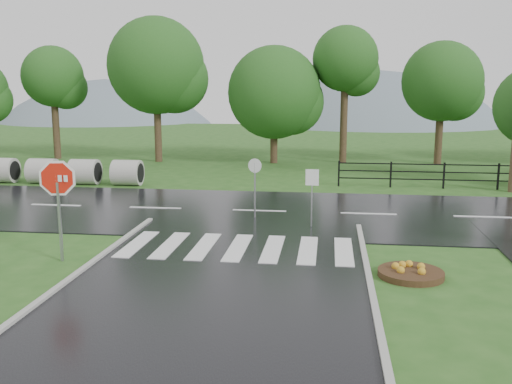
# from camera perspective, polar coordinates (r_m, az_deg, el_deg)

# --- Properties ---
(ground) EXTENTS (120.00, 120.00, 0.00)m
(ground) POSITION_cam_1_polar(r_m,az_deg,el_deg) (11.80, -5.76, -12.49)
(ground) COLOR #29561C
(ground) RESTS_ON ground
(main_road) EXTENTS (90.00, 8.00, 0.04)m
(main_road) POSITION_cam_1_polar(r_m,az_deg,el_deg) (21.23, 0.34, -2.00)
(main_road) COLOR black
(main_road) RESTS_ON ground
(crosswalk) EXTENTS (6.50, 2.80, 0.02)m
(crosswalk) POSITION_cam_1_polar(r_m,az_deg,el_deg) (16.41, -1.81, -5.55)
(crosswalk) COLOR silver
(crosswalk) RESTS_ON ground
(fence_west) EXTENTS (9.58, 0.08, 1.20)m
(fence_west) POSITION_cam_1_polar(r_m,az_deg,el_deg) (27.35, 18.29, 1.83)
(fence_west) COLOR black
(fence_west) RESTS_ON ground
(hills) EXTENTS (102.00, 48.00, 48.00)m
(hills) POSITION_cam_1_polar(r_m,az_deg,el_deg) (78.21, 7.84, -4.51)
(hills) COLOR slate
(hills) RESTS_ON ground
(treeline) EXTENTS (83.20, 5.20, 10.00)m
(treeline) POSITION_cam_1_polar(r_m,az_deg,el_deg) (34.90, 4.79, 2.90)
(treeline) COLOR #1C4E18
(treeline) RESTS_ON ground
(culvert_pipes) EXTENTS (13.90, 1.20, 1.20)m
(culvert_pipes) POSITION_cam_1_polar(r_m,az_deg,el_deg) (30.28, -24.03, 2.01)
(culvert_pipes) COLOR #9E9B93
(culvert_pipes) RESTS_ON ground
(stop_sign) EXTENTS (1.26, 0.29, 2.89)m
(stop_sign) POSITION_cam_1_polar(r_m,az_deg,el_deg) (15.76, -19.21, 0.41)
(stop_sign) COLOR #939399
(stop_sign) RESTS_ON ground
(flower_bed) EXTENTS (1.60, 1.60, 0.32)m
(flower_bed) POSITION_cam_1_polar(r_m,az_deg,el_deg) (14.60, 15.22, -7.74)
(flower_bed) COLOR #332111
(flower_bed) RESTS_ON ground
(reg_sign_small) EXTENTS (0.43, 0.06, 1.95)m
(reg_sign_small) POSITION_cam_1_polar(r_m,az_deg,el_deg) (18.67, 5.63, 0.60)
(reg_sign_small) COLOR #939399
(reg_sign_small) RESTS_ON ground
(reg_sign_round) EXTENTS (0.48, 0.15, 2.14)m
(reg_sign_round) POSITION_cam_1_polar(r_m,az_deg,el_deg) (19.89, -0.12, 1.15)
(reg_sign_round) COLOR #939399
(reg_sign_round) RESTS_ON ground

